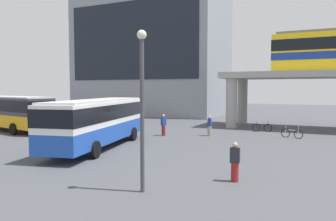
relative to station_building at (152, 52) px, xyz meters
The scene contains 10 objects.
ground_plane 23.99m from the station_building, 58.55° to the right, with size 120.00×120.00×0.00m, color #47494F.
station_building is the anchor object (origin of this frame).
bus_main 31.06m from the station_building, 68.90° to the right, with size 4.82×11.33×3.22m.
bus_secondary 25.58m from the station_building, 95.37° to the right, with size 11.32×4.64×3.22m.
bicycle_black 26.16m from the station_building, 37.77° to the right, with size 1.73×0.59×1.04m.
bicycle_silver 29.91m from the station_building, 38.90° to the right, with size 1.72×0.63×1.04m.
pedestrian_at_kerb 26.67m from the station_building, 51.09° to the right, with size 0.32×0.42×1.68m.
pedestrian_near_building 39.33m from the station_building, 56.82° to the right, with size 0.42×0.32×1.69m.
pedestrian_waiting_near_stop 25.97m from the station_building, 59.81° to the right, with size 0.41×0.47×1.79m.
lamp_post 39.82m from the station_building, 62.60° to the right, with size 0.36×0.36×6.12m.
Camera 1 is at (12.77, -16.95, 3.95)m, focal length 35.14 mm.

